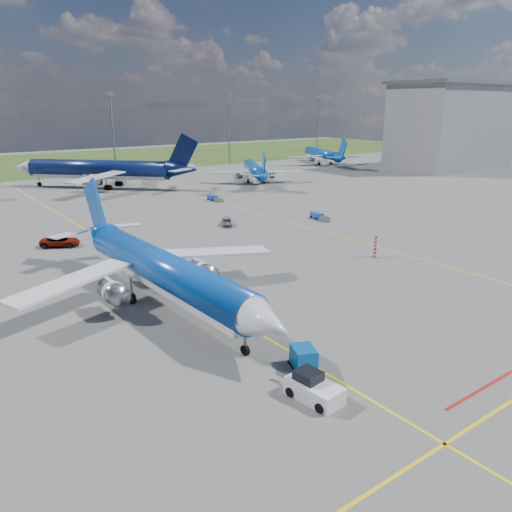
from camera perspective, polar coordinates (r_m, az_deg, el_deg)
ground at (r=45.31m, az=-0.82°, el=-8.15°), size 400.00×400.00×0.00m
taxiway_lines at (r=68.46m, az=-14.24°, el=0.08°), size 60.25×160.00×0.02m
floodlight_masts at (r=147.59m, az=-23.52°, el=12.94°), size 202.20×0.50×22.70m
terminal_building at (r=171.56m, az=21.44°, el=13.70°), size 42.00×22.00×26.00m
warning_post at (r=67.12m, az=13.48°, el=1.13°), size 0.50×0.50×3.00m
bg_jet_n at (r=127.30m, az=-17.27°, el=7.45°), size 60.51×60.70×12.74m
bg_jet_ne at (r=131.94m, az=-0.11°, el=8.50°), size 39.28×42.61×8.99m
bg_jet_ene at (r=173.80m, az=7.59°, el=10.38°), size 38.19×43.15×9.38m
main_airliner at (r=50.99m, az=-10.28°, el=-5.49°), size 31.72×40.95×10.48m
pushback_tug at (r=35.20m, az=6.53°, el=-14.77°), size 2.54×5.61×1.87m
uld_container at (r=38.72m, az=5.46°, el=-11.48°), size 2.29×2.52×1.64m
service_car_b at (r=75.56m, az=-21.48°, el=1.56°), size 5.89×4.72×1.49m
service_car_c at (r=82.91m, az=-3.33°, el=3.89°), size 3.47×4.39×1.19m
baggage_tug_w at (r=87.97m, az=7.28°, el=4.47°), size 2.10×4.81×1.05m
baggage_tug_e at (r=105.24m, az=-4.75°, el=6.57°), size 1.37×4.63×1.03m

